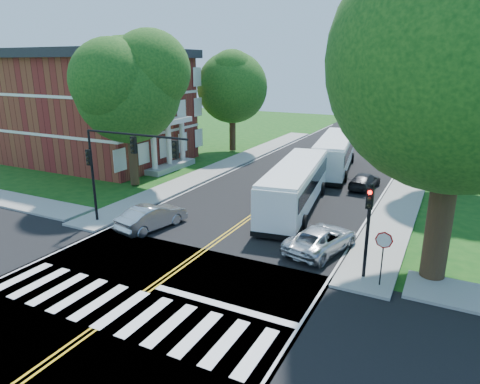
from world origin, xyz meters
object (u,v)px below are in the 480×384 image
Objects in this scene: hatchback at (152,217)px; dark_sedan at (364,181)px; signal_nw at (120,157)px; signal_ne at (368,219)px; suv at (321,239)px; bus_lead at (295,186)px; bus_follow at (335,153)px.

dark_sedan is at bearing -112.07° from hatchback.
signal_ne is at bearing 0.05° from signal_nw.
suv is (11.41, 2.18, -3.69)m from signal_nw.
dark_sedan is at bearing 101.15° from signal_ne.
signal_ne is 0.36× the size of bus_lead.
bus_lead is 8.01m from dark_sedan.
signal_nw is at bearing 59.16° from dark_sedan.
bus_follow is (-6.66, 19.83, -1.29)m from signal_ne.
bus_lead is (7.84, 7.98, -2.73)m from signal_nw.
bus_follow is 2.55× the size of suv.
suv is 1.17× the size of dark_sedan.
dark_sedan is (-3.00, 15.24, -2.35)m from signal_ne.
dark_sedan is (-0.36, 13.07, -0.07)m from suv.
bus_lead is 0.98× the size of bus_follow.
bus_lead is (-6.21, 7.97, -1.32)m from signal_ne.
bus_lead reaches higher than dark_sedan.
signal_nw is at bearing -179.95° from signal_ne.
signal_ne is 0.35× the size of bus_follow.
bus_lead is at bearing 127.93° from signal_ne.
bus_follow is (7.39, 19.84, -2.71)m from signal_nw.
bus_follow is 5.97m from dark_sedan.
hatchback is (-5.93, -19.11, -0.93)m from bus_follow.
bus_follow reaches higher than hatchback.
signal_ne is 12.81m from hatchback.
bus_lead is 9.69m from hatchback.
suv is (4.01, -17.66, -0.98)m from bus_follow.
bus_follow is at bearing -95.86° from hatchback.
signal_ne is at bearing 119.76° from bus_lead.
signal_nw is 21.35m from bus_follow.
signal_ne is 4.11m from suv.
suv is at bearing 96.65° from dark_sedan.
signal_nw is at bearing 24.61° from suv.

